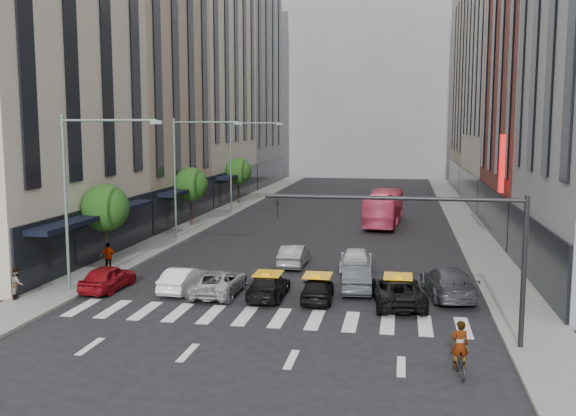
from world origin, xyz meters
The scene contains 34 objects.
ground centered at (0.00, 0.00, 0.00)m, with size 160.00×160.00×0.00m, color black.
sidewalk_left centered at (-11.50, 30.00, 0.07)m, with size 3.00×96.00×0.15m, color slate.
sidewalk_right centered at (11.50, 30.00, 0.07)m, with size 3.00×96.00×0.15m, color slate.
building_left_a centered at (-17.00, 11.00, 14.00)m, with size 8.00×18.00×28.00m, color beige.
building_left_b centered at (-17.00, 28.00, 12.00)m, with size 8.00×16.00×24.00m, color tan.
building_left_c centered at (-17.00, 46.00, 18.00)m, with size 8.00×20.00×36.00m, color beige.
building_left_d centered at (-17.00, 65.00, 15.00)m, with size 8.00×18.00×30.00m, color gray.
building_right_b centered at (17.00, 27.00, 13.00)m, with size 8.00×18.00×26.00m, color brown.
building_right_c centered at (17.00, 46.00, 20.00)m, with size 8.00×20.00×40.00m, color beige.
building_right_d centered at (17.00, 65.00, 14.00)m, with size 8.00×18.00×28.00m, color tan.
building_far centered at (0.00, 85.00, 18.00)m, with size 30.00×10.00×36.00m, color gray.
tree_near centered at (-11.80, 10.00, 3.65)m, with size 2.88×2.88×4.95m.
tree_mid centered at (-11.80, 26.00, 3.65)m, with size 2.88×2.88×4.95m.
tree_far centered at (-11.80, 42.00, 3.65)m, with size 2.88×2.88×4.95m.
streetlamp_near centered at (-10.04, 4.00, 5.90)m, with size 5.38×0.25×9.00m.
streetlamp_mid centered at (-10.04, 20.00, 5.90)m, with size 5.38×0.25×9.00m.
streetlamp_far centered at (-10.04, 36.00, 5.90)m, with size 5.38×0.25×9.00m.
traffic_signal centered at (7.69, -1.00, 4.47)m, with size 10.10×0.20×6.00m.
liberty_sign centered at (12.60, 20.00, 6.00)m, with size 0.30×0.70×4.00m.
car_red centered at (-9.20, 4.74, 0.68)m, with size 1.61×3.99×1.36m, color maroon.
car_white_front centered at (-5.20, 5.23, 0.64)m, with size 1.36×3.91×1.29m, color silver.
car_silver centered at (-3.21, 4.91, 0.64)m, with size 2.12×4.61×1.28m, color #ADADB2.
taxi_left centered at (-0.60, 4.72, 0.61)m, with size 1.72×4.23×1.23m, color black.
taxi_center centered at (1.90, 4.60, 0.63)m, with size 1.50×3.72×1.27m, color black.
car_grey_mid centered at (3.64, 6.89, 0.70)m, with size 1.49×4.26×1.40m, color #3F4347.
taxi_right centered at (5.79, 4.56, 0.70)m, with size 2.32×5.02×1.40m, color black.
car_grey_curb centered at (8.28, 6.46, 0.77)m, with size 2.16×5.32×1.54m, color #3A3C41.
car_row2_left centered at (-0.56, 12.20, 0.68)m, with size 1.43×4.10×1.35m, color gray.
car_row2_right centered at (3.27, 11.83, 0.66)m, with size 1.86×4.58×1.33m, color silver.
bus centered at (4.38, 29.96, 1.48)m, with size 2.49×10.65×2.97m, color #E14267.
motorcycle centered at (7.96, -3.97, 0.42)m, with size 0.56×1.60×0.84m, color black.
rider centered at (7.96, -3.97, 1.69)m, with size 0.62×0.41×1.70m, color gray.
pedestrian_near centered at (-12.60, 1.94, 0.92)m, with size 0.75×0.58×1.53m, color gray.
pedestrian_far centered at (-10.98, 8.52, 0.97)m, with size 0.96×0.40×1.64m, color gray.
Camera 1 is at (5.89, -25.93, 8.57)m, focal length 40.00 mm.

